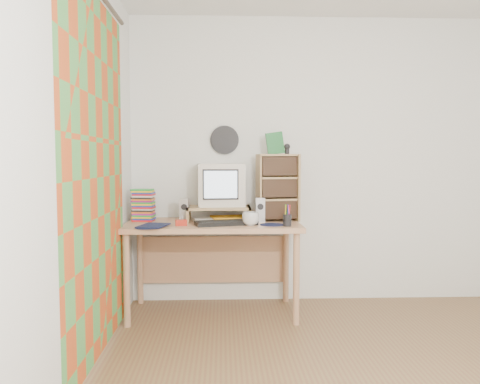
{
  "coord_description": "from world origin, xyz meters",
  "views": [
    {
      "loc": [
        -0.95,
        -2.38,
        1.26
      ],
      "look_at": [
        -0.81,
        1.33,
        1.0
      ],
      "focal_mm": 35.0,
      "sensor_mm": 36.0,
      "label": 1
    }
  ],
  "objects": [
    {
      "name": "red_box",
      "position": [
        -1.27,
        1.21,
        0.77
      ],
      "size": [
        0.1,
        0.07,
        0.04
      ],
      "primitive_type": "cube",
      "rotation": [
        0.0,
        0.0,
        0.16
      ],
      "color": "red",
      "rests_on": "desk"
    },
    {
      "name": "dvd_stack",
      "position": [
        -1.6,
        1.5,
        0.87
      ],
      "size": [
        0.18,
        0.14,
        0.24
      ],
      "primitive_type": null,
      "rotation": [
        0.0,
        0.0,
        -0.11
      ],
      "color": "brown",
      "rests_on": "desk"
    },
    {
      "name": "monitor_riser",
      "position": [
        -0.98,
        1.48,
        0.84
      ],
      "size": [
        0.52,
        0.3,
        0.12
      ],
      "color": "tan",
      "rests_on": "desk"
    },
    {
      "name": "back_wall",
      "position": [
        0.0,
        1.75,
        1.25
      ],
      "size": [
        3.5,
        0.0,
        3.5
      ],
      "primitive_type": "plane",
      "rotation": [
        1.57,
        0.0,
        0.0
      ],
      "color": "white",
      "rests_on": "floor"
    },
    {
      "name": "webcam",
      "position": [
        -0.41,
        1.47,
        1.35
      ],
      "size": [
        0.06,
        0.06,
        0.09
      ],
      "primitive_type": null,
      "rotation": [
        0.0,
        0.0,
        -0.14
      ],
      "color": "black",
      "rests_on": "cd_rack"
    },
    {
      "name": "keyboard",
      "position": [
        -0.92,
        1.23,
        0.77
      ],
      "size": [
        0.5,
        0.27,
        0.03
      ],
      "primitive_type": "cube",
      "rotation": [
        0.0,
        0.0,
        0.25
      ],
      "color": "black",
      "rests_on": "desk"
    },
    {
      "name": "diary",
      "position": [
        -1.56,
        1.15,
        0.77
      ],
      "size": [
        0.26,
        0.22,
        0.05
      ],
      "primitive_type": "imported",
      "rotation": [
        0.0,
        0.0,
        -0.25
      ],
      "color": "#10183B",
      "rests_on": "desk"
    },
    {
      "name": "game_box",
      "position": [
        -0.51,
        1.48,
        1.39
      ],
      "size": [
        0.14,
        0.05,
        0.18
      ],
      "primitive_type": "cube",
      "rotation": [
        0.0,
        0.0,
        0.11
      ],
      "color": "#1B602A",
      "rests_on": "cd_rack"
    },
    {
      "name": "speaker_right",
      "position": [
        -0.64,
        1.4,
        0.85
      ],
      "size": [
        0.08,
        0.08,
        0.2
      ],
      "primitive_type": "cube",
      "rotation": [
        0.0,
        0.0,
        0.04
      ],
      "color": "#B0AFB4",
      "rests_on": "desk"
    },
    {
      "name": "curtain",
      "position": [
        -1.71,
        0.48,
        1.15
      ],
      "size": [
        0.0,
        2.2,
        2.2
      ],
      "primitive_type": "plane",
      "rotation": [
        1.57,
        0.0,
        1.57
      ],
      "color": "#BF481B",
      "rests_on": "left_wall"
    },
    {
      "name": "mousepad",
      "position": [
        -0.56,
        1.22,
        0.75
      ],
      "size": [
        0.24,
        0.24,
        0.0
      ],
      "primitive_type": "cylinder",
      "rotation": [
        0.0,
        0.0,
        -0.33
      ],
      "color": "black",
      "rests_on": "desk"
    },
    {
      "name": "desk",
      "position": [
        -1.03,
        1.44,
        0.62
      ],
      "size": [
        1.4,
        0.7,
        0.75
      ],
      "color": "tan",
      "rests_on": "floor"
    },
    {
      "name": "cd_rack",
      "position": [
        -0.49,
        1.49,
        1.03
      ],
      "size": [
        0.35,
        0.22,
        0.55
      ],
      "primitive_type": "cube",
      "rotation": [
        0.0,
        0.0,
        0.14
      ],
      "color": "tan",
      "rests_on": "desk"
    },
    {
      "name": "crt_monitor",
      "position": [
        -0.96,
        1.53,
        1.05
      ],
      "size": [
        0.41,
        0.41,
        0.35
      ],
      "primitive_type": "cube",
      "rotation": [
        0.0,
        0.0,
        0.09
      ],
      "color": "beige",
      "rests_on": "monitor_riser"
    },
    {
      "name": "speaker_left",
      "position": [
        -1.26,
        1.44,
        0.85
      ],
      "size": [
        0.08,
        0.08,
        0.19
      ],
      "primitive_type": "cube",
      "rotation": [
        0.0,
        0.0,
        -0.14
      ],
      "color": "#B0AFB4",
      "rests_on": "desk"
    },
    {
      "name": "wall_disc",
      "position": [
        -0.93,
        1.73,
        1.43
      ],
      "size": [
        0.25,
        0.02,
        0.25
      ],
      "primitive_type": "cylinder",
      "rotation": [
        1.57,
        0.0,
        0.0
      ],
      "color": "black",
      "rests_on": "back_wall"
    },
    {
      "name": "left_wall",
      "position": [
        -1.75,
        0.0,
        1.25
      ],
      "size": [
        0.0,
        3.5,
        3.5
      ],
      "primitive_type": "plane",
      "rotation": [
        1.57,
        0.0,
        1.57
      ],
      "color": "white",
      "rests_on": "floor"
    },
    {
      "name": "mug",
      "position": [
        -0.73,
        1.2,
        0.8
      ],
      "size": [
        0.16,
        0.16,
        0.1
      ],
      "primitive_type": "imported",
      "rotation": [
        0.0,
        0.0,
        -0.23
      ],
      "color": "silver",
      "rests_on": "desk"
    },
    {
      "name": "pen_cup",
      "position": [
        -0.45,
        1.15,
        0.81
      ],
      "size": [
        0.07,
        0.07,
        0.13
      ],
      "primitive_type": null,
      "rotation": [
        0.0,
        0.0,
        -0.08
      ],
      "color": "black",
      "rests_on": "desk"
    },
    {
      "name": "papers",
      "position": [
        -0.98,
        1.45,
        0.77
      ],
      "size": [
        0.36,
        0.3,
        0.04
      ],
      "primitive_type": null,
      "rotation": [
        0.0,
        0.0,
        0.21
      ],
      "color": "silver",
      "rests_on": "desk"
    }
  ]
}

